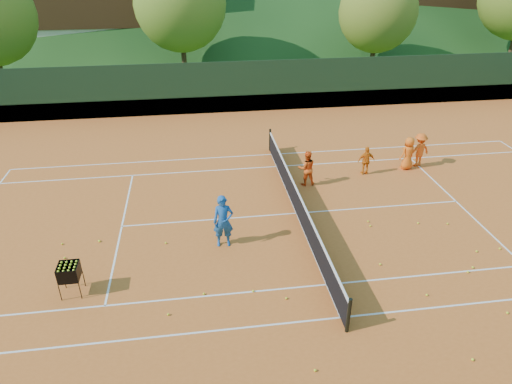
{
  "coord_description": "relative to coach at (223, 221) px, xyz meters",
  "views": [
    {
      "loc": [
        -3.57,
        -14.26,
        8.93
      ],
      "look_at": [
        -1.54,
        0.0,
        1.05
      ],
      "focal_mm": 32.0,
      "sensor_mm": 36.0,
      "label": 1
    }
  ],
  "objects": [
    {
      "name": "tennis_ball_1",
      "position": [
        1.72,
        -5.48,
        -0.88
      ],
      "size": [
        0.07,
        0.07,
        0.07
      ],
      "primitive_type": "sphere",
      "color": "#D3E626",
      "rests_on": "clay_court"
    },
    {
      "name": "tennis_ball_10",
      "position": [
        8.17,
        -1.6,
        -0.88
      ],
      "size": [
        0.07,
        0.07,
        0.07
      ],
      "primitive_type": "sphere",
      "color": "#D3E626",
      "rests_on": "clay_court"
    },
    {
      "name": "tennis_ball_18",
      "position": [
        7.04,
        0.29,
        -0.88
      ],
      "size": [
        0.07,
        0.07,
        0.07
      ],
      "primitive_type": "sphere",
      "color": "#D3E626",
      "rests_on": "clay_court"
    },
    {
      "name": "tennis_ball_5",
      "position": [
        -1.78,
        -3.11,
        -0.88
      ],
      "size": [
        0.07,
        0.07,
        0.07
      ],
      "primitive_type": "sphere",
      "color": "#D3E626",
      "rests_on": "clay_court"
    },
    {
      "name": "tennis_ball_21",
      "position": [
        -1.95,
        0.32,
        -0.88
      ],
      "size": [
        0.07,
        0.07,
        0.07
      ],
      "primitive_type": "sphere",
      "color": "#D3E626",
      "rests_on": "clay_court"
    },
    {
      "name": "tennis_ball_16",
      "position": [
        2.93,
        -1.5,
        -0.88
      ],
      "size": [
        0.07,
        0.07,
        0.07
      ],
      "primitive_type": "sphere",
      "color": "#D3E626",
      "rests_on": "clay_court"
    },
    {
      "name": "tennis_ball_6",
      "position": [
        -5.14,
        -0.06,
        -0.88
      ],
      "size": [
        0.07,
        0.07,
        0.07
      ],
      "primitive_type": "sphere",
      "color": "#D3E626",
      "rests_on": "clay_court"
    },
    {
      "name": "tennis_ball_7",
      "position": [
        7.31,
        -2.56,
        -0.88
      ],
      "size": [
        0.07,
        0.07,
        0.07
      ],
      "primitive_type": "sphere",
      "color": "#D3E626",
      "rests_on": "clay_court"
    },
    {
      "name": "tree_c",
      "position": [
        12.86,
        20.63,
        3.61
      ],
      "size": [
        5.6,
        5.6,
        7.35
      ],
      "color": "#3C2818",
      "rests_on": "ground"
    },
    {
      "name": "tennis_ball_15",
      "position": [
        7.58,
        -2.37,
        -0.88
      ],
      "size": [
        0.07,
        0.07,
        0.07
      ],
      "primitive_type": "sphere",
      "color": "#D3E626",
      "rests_on": "clay_court"
    },
    {
      "name": "tree_b",
      "position": [
        -1.14,
        21.63,
        4.26
      ],
      "size": [
        6.4,
        6.4,
        8.4
      ],
      "color": "#3D2718",
      "rests_on": "ground"
    },
    {
      "name": "tennis_ball_23",
      "position": [
        7.41,
        -4.36,
        -0.88
      ],
      "size": [
        0.07,
        0.07,
        0.07
      ],
      "primitive_type": "sphere",
      "color": "#D3E626",
      "rests_on": "clay_court"
    },
    {
      "name": "student_a",
      "position": [
        3.74,
        3.87,
        -0.17
      ],
      "size": [
        0.73,
        0.57,
        1.5
      ],
      "primitive_type": "imported",
      "rotation": [
        0.0,
        0.0,
        3.13
      ],
      "color": "#FE5816",
      "rests_on": "clay_court"
    },
    {
      "name": "student_d",
      "position": [
        9.18,
        4.95,
        -0.14
      ],
      "size": [
        1.09,
        0.74,
        1.55
      ],
      "primitive_type": "imported",
      "rotation": [
        0.0,
        0.0,
        3.32
      ],
      "color": "#EF5715",
      "rests_on": "clay_court"
    },
    {
      "name": "tennis_ball_24",
      "position": [
        -5.4,
        0.76,
        -0.88
      ],
      "size": [
        0.07,
        0.07,
        0.07
      ],
      "primitive_type": "sphere",
      "color": "#D3E626",
      "rests_on": "clay_court"
    },
    {
      "name": "tennis_ball_27",
      "position": [
        1.54,
        -2.93,
        -0.88
      ],
      "size": [
        0.07,
        0.07,
        0.07
      ],
      "primitive_type": "sphere",
      "color": "#D3E626",
      "rests_on": "clay_court"
    },
    {
      "name": "tennis_ball_2",
      "position": [
        0.64,
        -2.49,
        -0.88
      ],
      "size": [
        0.07,
        0.07,
        0.07
      ],
      "primitive_type": "sphere",
      "color": "#D3E626",
      "rests_on": "clay_court"
    },
    {
      "name": "tennis_ball_28",
      "position": [
        5.27,
        0.36,
        -0.88
      ],
      "size": [
        0.07,
        0.07,
        0.07
      ],
      "primitive_type": "sphere",
      "color": "#D3E626",
      "rests_on": "clay_court"
    },
    {
      "name": "clay_court",
      "position": [
        2.86,
        1.63,
        -0.93
      ],
      "size": [
        40.0,
        24.0,
        0.02
      ],
      "primitive_type": "cube",
      "color": "#BB561E",
      "rests_on": "ground"
    },
    {
      "name": "tennis_ball_14",
      "position": [
        -4.18,
        0.73,
        -0.88
      ],
      "size": [
        0.07,
        0.07,
        0.07
      ],
      "primitive_type": "sphere",
      "color": "#D3E626",
      "rests_on": "clay_court"
    },
    {
      "name": "tennis_ball_4",
      "position": [
        9.02,
        -1.57,
        -0.88
      ],
      "size": [
        0.07,
        0.07,
        0.07
      ],
      "primitive_type": "sphere",
      "color": "#D3E626",
      "rests_on": "clay_court"
    },
    {
      "name": "court_lines",
      "position": [
        2.86,
        1.63,
        -0.91
      ],
      "size": [
        23.83,
        11.03,
        0.0
      ],
      "color": "white",
      "rests_on": "clay_court"
    },
    {
      "name": "tennis_ball_3",
      "position": [
        -4.2,
        0.77,
        -0.88
      ],
      "size": [
        0.07,
        0.07,
        0.07
      ],
      "primitive_type": "sphere",
      "color": "#D3E626",
      "rests_on": "clay_court"
    },
    {
      "name": "coach",
      "position": [
        0.0,
        0.0,
        0.0
      ],
      "size": [
        0.68,
        0.46,
        1.84
      ],
      "primitive_type": "imported",
      "rotation": [
        0.0,
        0.0,
        -0.03
      ],
      "color": "#174E97",
      "rests_on": "clay_court"
    },
    {
      "name": "tennis_ball_12",
      "position": [
        2.9,
        -1.66,
        -0.88
      ],
      "size": [
        0.07,
        0.07,
        0.07
      ],
      "primitive_type": "sphere",
      "color": "#D3E626",
      "rests_on": "clay_court"
    },
    {
      "name": "student_b",
      "position": [
        6.54,
        4.47,
        -0.28
      ],
      "size": [
        0.76,
        0.33,
        1.28
      ],
      "primitive_type": "imported",
      "rotation": [
        0.0,
        0.0,
        3.17
      ],
      "color": "orange",
      "rests_on": "clay_court"
    },
    {
      "name": "tennis_ball_20",
      "position": [
        8.07,
        0.1,
        -0.88
      ],
      "size": [
        0.07,
        0.07,
        0.07
      ],
      "primitive_type": "sphere",
      "color": "#D3E626",
      "rests_on": "clay_court"
    },
    {
      "name": "tennis_ball_8",
      "position": [
        5.29,
        0.65,
        -0.88
      ],
      "size": [
        0.07,
        0.07,
        0.07
      ],
      "primitive_type": "sphere",
      "color": "#D3E626",
      "rests_on": "clay_court"
    },
    {
      "name": "tennis_ball_26",
      "position": [
        5.58,
        -5.71,
        -0.88
      ],
      "size": [
        0.07,
        0.07,
        0.07
      ],
      "primitive_type": "sphere",
      "color": "#D3E626",
      "rests_on": "clay_court"
    },
    {
      "name": "ball_hopper",
      "position": [
        -4.51,
        -1.8,
        -0.17
      ],
      "size": [
        0.57,
        0.57,
        1.0
      ],
      "color": "black",
      "rests_on": "clay_court"
    },
    {
      "name": "perimeter_fence",
      "position": [
        2.86,
        1.63,
        0.33
      ],
      "size": [
        40.4,
        24.24,
        3.0
      ],
      "color": "black",
      "rests_on": "clay_court"
    },
    {
      "name": "tennis_ball_11",
      "position": [
        5.56,
        -3.36,
        -0.88
      ],
      "size": [
        0.07,
        0.07,
        0.07
      ],
      "primitive_type": "sphere",
      "color": "#D3E626",
      "rests_on": "clay_court"
    },
    {
      "name": "tennis_net",
      "position": [
        2.86,
        1.63,
        -0.42
      ],
      "size": [
        0.1,
        12.07,
        1.1
      ],
      "color": "black",
      "rests_on": "clay_court"
    },
    {
      "name": "tennis_ball_0",
      "position": [
        -0.78,
        -2.41,
        -0.88
      ],
      "size": [
        0.07,
        0.07,
        0.07
      ],
      "primitive_type": "sphere",
      "color": "#D3E626",
      "rests_on": "clay_court"
    },
    {
      "name": "tennis_ball_9",
      "position": [
        4.77,
        -1.81,
        -0.88
      ],
      "size": [
        0.07,
        0.07,
        0.07
      ],
      "primitive_type": "sphere",
      "color": "#D3E626",
      "rests_on": "clay_court"
    },
    {
      "name": "student_c",
      "position": [
        8.56,
        4.74,
        -0.18
      ],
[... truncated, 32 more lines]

